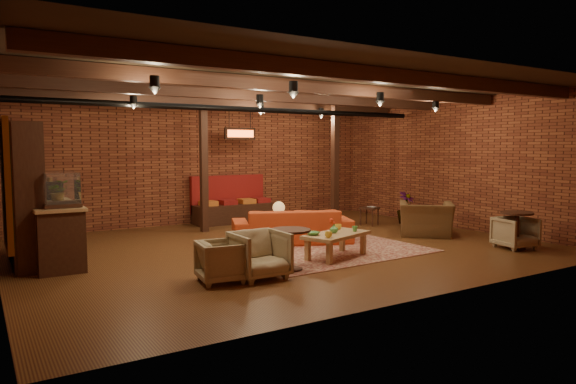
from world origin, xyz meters
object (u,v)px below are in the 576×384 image
round_table_left (291,242)px  plant_tall (407,176)px  coffee_table (335,236)px  sofa (292,226)px  armchair_a (222,259)px  round_table_right (517,224)px  armchair_right (426,213)px  side_table_lamp (279,211)px  armchair_far (515,231)px  armchair_b (259,252)px  side_table_book (369,209)px

round_table_left → plant_tall: size_ratio=0.27×
coffee_table → plant_tall: (4.10, 2.40, 0.86)m
sofa → armchair_a: sofa is taller
round_table_left → round_table_right: size_ratio=0.93×
coffee_table → round_table_right: (3.60, -1.16, 0.08)m
round_table_left → plant_tall: 6.02m
coffee_table → armchair_a: 2.48m
armchair_a → armchair_right: bearing=-69.6°
side_table_lamp → round_table_right: bearing=-43.1°
round_table_right → armchair_far: bearing=171.7°
side_table_lamp → round_table_left: size_ratio=1.23×
sofa → side_table_lamp: 0.55m
armchair_b → plant_tall: plant_tall is taller
armchair_right → side_table_book: 1.88m
coffee_table → side_table_lamp: side_table_lamp is taller
sofa → armchair_right: (3.08, -0.82, 0.15)m
side_table_lamp → armchair_far: bearing=-43.2°
round_table_right → sofa: bearing=141.0°
round_table_left → armchair_b: 0.69m
side_table_book → armchair_a: bearing=-150.5°
sofa → armchair_b: (-1.96, -2.19, 0.04)m
armchair_right → armchair_far: (0.39, -1.99, -0.17)m
side_table_lamp → armchair_right: 3.38m
side_table_lamp → round_table_right: side_table_lamp is taller
coffee_table → armchair_b: 1.92m
armchair_b → round_table_right: 5.48m
armchair_a → armchair_b: bearing=-90.8°
round_table_left → armchair_right: 4.53m
coffee_table → side_table_book: coffee_table is taller
coffee_table → round_table_left: (-1.19, -0.37, 0.06)m
armchair_a → side_table_book: size_ratio=1.26×
sofa → armchair_far: sofa is taller
armchair_far → coffee_table: bearing=173.2°
side_table_book → round_table_right: size_ratio=0.75×
coffee_table → side_table_book: (3.12, 2.71, 0.03)m
armchair_b → armchair_right: 5.21m
sofa → round_table_right: round_table_right is taller
armchair_b → armchair_right: (5.03, 1.36, 0.11)m
armchair_right → round_table_right: bearing=144.8°
side_table_lamp → armchair_b: bearing=-125.7°
side_table_lamp → plant_tall: size_ratio=0.33×
side_table_lamp → side_table_book: size_ratio=1.53×
coffee_table → side_table_book: 4.14m
round_table_left → armchair_far: size_ratio=0.99×
round_table_left → armchair_b: bearing=-166.3°
sofa → plant_tall: size_ratio=0.97×
coffee_table → plant_tall: size_ratio=0.58×
round_table_left → armchair_far: (4.76, -0.79, -0.12)m
sofa → round_table_left: (-1.29, -2.03, 0.10)m
sofa → round_table_right: 4.49m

